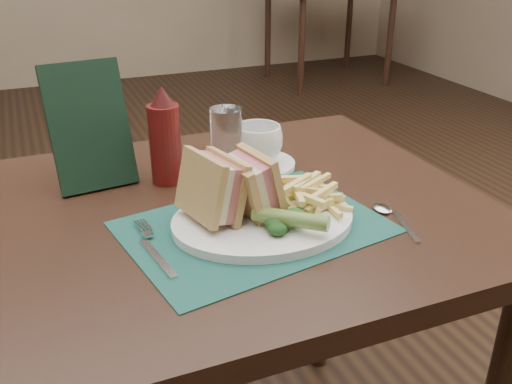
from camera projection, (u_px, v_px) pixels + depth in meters
floor at (176, 356)px, 1.74m from camera, size 7.00×7.00×0.00m
wall_back at (64, 84)px, 4.66m from camera, size 6.00×0.00×6.00m
table_main at (230, 369)px, 1.16m from camera, size 0.90×0.75×0.75m
table_bg_right at (327, 34)px, 4.62m from camera, size 0.90×0.75×0.75m
placemat at (254, 227)px, 0.92m from camera, size 0.45×0.35×0.00m
plate at (263, 220)px, 0.93m from camera, size 0.31×0.26×0.01m
sandwich_half_a at (201, 190)px, 0.88m from camera, size 0.10×0.13×0.11m
sandwich_half_b at (240, 186)px, 0.90m from camera, size 0.09×0.12×0.10m
kale_garnish at (282, 223)px, 0.88m from camera, size 0.11×0.08×0.03m
pickle_spear at (290, 219)px, 0.87m from camera, size 0.10×0.10×0.03m
fries_pile at (301, 189)px, 0.96m from camera, size 0.18×0.20×0.05m
fork at (153, 246)px, 0.86m from camera, size 0.06×0.17×0.01m
spoon at (397, 219)px, 0.94m from camera, size 0.07×0.15×0.01m
saucer at (258, 164)px, 1.15m from camera, size 0.16×0.16×0.01m
coffee_cup at (258, 144)px, 1.13m from camera, size 0.14×0.14×0.08m
drinking_glass at (226, 141)px, 1.10m from camera, size 0.08×0.08×0.13m
ketchup_bottle at (165, 135)px, 1.05m from camera, size 0.07×0.07×0.19m
check_presenter at (89, 126)px, 1.03m from camera, size 0.15×0.10×0.23m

